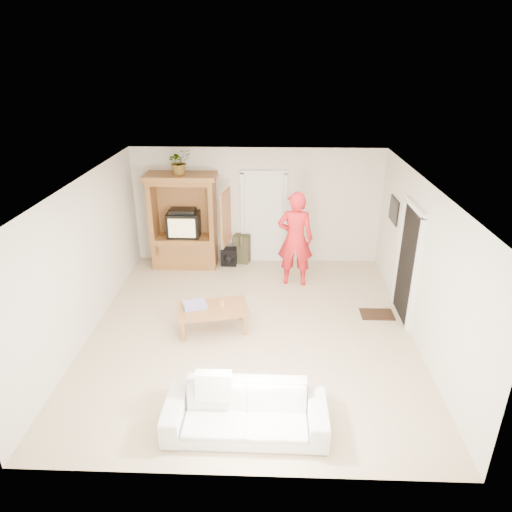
{
  "coord_description": "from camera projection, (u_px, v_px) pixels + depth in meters",
  "views": [
    {
      "loc": [
        0.33,
        -6.73,
        4.39
      ],
      "look_at": [
        0.06,
        0.6,
        1.15
      ],
      "focal_mm": 32.0,
      "sensor_mm": 36.0,
      "label": 1
    }
  ],
  "objects": [
    {
      "name": "wall_front",
      "position": [
        237.0,
        384.0,
        4.67
      ],
      "size": [
        5.5,
        0.0,
        5.5
      ],
      "primitive_type": "plane",
      "rotation": [
        -1.57,
        0.0,
        0.0
      ],
      "color": "silver",
      "rests_on": "floor"
    },
    {
      "name": "doormat",
      "position": [
        377.0,
        314.0,
        8.4
      ],
      "size": [
        0.6,
        0.4,
        0.02
      ],
      "primitive_type": "cube",
      "color": "#382316",
      "rests_on": "floor"
    },
    {
      "name": "doorway_right",
      "position": [
        408.0,
        265.0,
        7.98
      ],
      "size": [
        0.05,
        0.9,
        2.04
      ],
      "primitive_type": "cube",
      "color": "black",
      "rests_on": "floor"
    },
    {
      "name": "backpack_black",
      "position": [
        229.0,
        257.0,
        10.28
      ],
      "size": [
        0.35,
        0.21,
        0.42
      ],
      "primitive_type": null,
      "rotation": [
        0.0,
        0.0,
        -0.03
      ],
      "color": "black",
      "rests_on": "floor"
    },
    {
      "name": "man",
      "position": [
        295.0,
        239.0,
        9.19
      ],
      "size": [
        0.76,
        0.53,
        1.98
      ],
      "primitive_type": "imported",
      "rotation": [
        0.0,
        0.0,
        3.06
      ],
      "color": "red",
      "rests_on": "floor"
    },
    {
      "name": "ceiling",
      "position": [
        250.0,
        184.0,
        6.88
      ],
      "size": [
        6.0,
        6.0,
        0.0
      ],
      "primitive_type": "plane",
      "rotation": [
        3.14,
        0.0,
        0.0
      ],
      "color": "white",
      "rests_on": "floor"
    },
    {
      "name": "sofa",
      "position": [
        245.0,
        412.0,
        5.7
      ],
      "size": [
        2.04,
        0.81,
        0.6
      ],
      "primitive_type": "imported",
      "rotation": [
        0.0,
        0.0,
        -0.01
      ],
      "color": "silver",
      "rests_on": "floor"
    },
    {
      "name": "door_back",
      "position": [
        264.0,
        219.0,
        10.23
      ],
      "size": [
        0.85,
        0.05,
        2.04
      ],
      "primitive_type": "cube",
      "color": "white",
      "rests_on": "floor"
    },
    {
      "name": "towel",
      "position": [
        195.0,
        305.0,
        7.77
      ],
      "size": [
        0.45,
        0.39,
        0.08
      ],
      "primitive_type": "cube",
      "rotation": [
        0.0,
        0.0,
        0.34
      ],
      "color": "#E74DB1",
      "rests_on": "coffee_table"
    },
    {
      "name": "wall_left",
      "position": [
        84.0,
        260.0,
        7.5
      ],
      "size": [
        0.0,
        6.0,
        6.0
      ],
      "primitive_type": "plane",
      "rotation": [
        1.57,
        0.0,
        1.57
      ],
      "color": "silver",
      "rests_on": "floor"
    },
    {
      "name": "coffee_table",
      "position": [
        213.0,
        310.0,
        7.8
      ],
      "size": [
        1.31,
        0.9,
        0.44
      ],
      "rotation": [
        0.0,
        0.0,
        0.22
      ],
      "color": "#9D6236",
      "rests_on": "floor"
    },
    {
      "name": "wall_right",
      "position": [
        422.0,
        265.0,
        7.32
      ],
      "size": [
        0.0,
        6.0,
        6.0
      ],
      "primitive_type": "plane",
      "rotation": [
        1.57,
        0.0,
        -1.57
      ],
      "color": "silver",
      "rests_on": "floor"
    },
    {
      "name": "backpack_olive",
      "position": [
        242.0,
        249.0,
        10.42
      ],
      "size": [
        0.4,
        0.33,
        0.67
      ],
      "primitive_type": null,
      "rotation": [
        0.0,
        0.0,
        -0.23
      ],
      "color": "#47442B",
      "rests_on": "floor"
    },
    {
      "name": "wall_back",
      "position": [
        257.0,
        206.0,
        10.15
      ],
      "size": [
        5.5,
        0.0,
        5.5
      ],
      "primitive_type": "plane",
      "rotation": [
        1.57,
        0.0,
        0.0
      ],
      "color": "silver",
      "rests_on": "floor"
    },
    {
      "name": "candle",
      "position": [
        222.0,
        303.0,
        7.8
      ],
      "size": [
        0.08,
        0.08,
        0.1
      ],
      "primitive_type": "cylinder",
      "color": "tan",
      "rests_on": "coffee_table"
    },
    {
      "name": "plant",
      "position": [
        179.0,
        162.0,
        9.44
      ],
      "size": [
        0.63,
        0.61,
        0.53
      ],
      "primitive_type": "imported",
      "rotation": [
        0.0,
        0.0,
        0.61
      ],
      "color": "#4C7238",
      "rests_on": "armoire"
    },
    {
      "name": "armoire",
      "position": [
        185.0,
        227.0,
        10.05
      ],
      "size": [
        1.82,
        1.14,
        2.1
      ],
      "color": "olive",
      "rests_on": "floor"
    },
    {
      "name": "floor",
      "position": [
        251.0,
        330.0,
        7.94
      ],
      "size": [
        6.0,
        6.0,
        0.0
      ],
      "primitive_type": "plane",
      "color": "tan",
      "rests_on": "ground"
    },
    {
      "name": "framed_picture",
      "position": [
        394.0,
        210.0,
        8.94
      ],
      "size": [
        0.03,
        0.6,
        0.48
      ],
      "primitive_type": "cube",
      "color": "black",
      "rests_on": "wall_right"
    }
  ]
}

